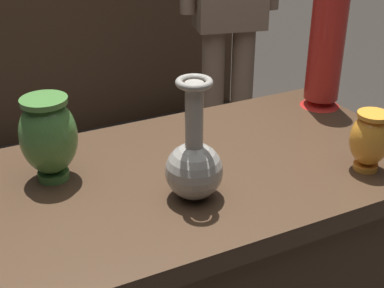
{
  "coord_description": "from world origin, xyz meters",
  "views": [
    {
      "loc": [
        -0.51,
        -1.04,
        1.46
      ],
      "look_at": [
        -0.02,
        -0.06,
        0.9
      ],
      "focal_mm": 50.37,
      "sensor_mm": 36.0,
      "label": 1
    }
  ],
  "objects_px": {
    "vase_left_accent": "(326,48)",
    "vase_right_accent": "(48,136)",
    "vase_centerpiece": "(194,163)",
    "vase_tall_behind": "(370,139)"
  },
  "relations": [
    {
      "from": "vase_tall_behind",
      "to": "vase_left_accent",
      "type": "distance_m",
      "value": 0.42
    },
    {
      "from": "vase_right_accent",
      "to": "vase_centerpiece",
      "type": "bearing_deg",
      "value": -39.79
    },
    {
      "from": "vase_left_accent",
      "to": "vase_right_accent",
      "type": "bearing_deg",
      "value": -175.07
    },
    {
      "from": "vase_right_accent",
      "to": "vase_tall_behind",
      "type": "bearing_deg",
      "value": -23.12
    },
    {
      "from": "vase_centerpiece",
      "to": "vase_right_accent",
      "type": "xyz_separation_m",
      "value": [
        -0.26,
        0.22,
        0.03
      ]
    },
    {
      "from": "vase_tall_behind",
      "to": "vase_right_accent",
      "type": "height_order",
      "value": "vase_right_accent"
    },
    {
      "from": "vase_tall_behind",
      "to": "vase_left_accent",
      "type": "xyz_separation_m",
      "value": [
        0.15,
        0.37,
        0.1
      ]
    },
    {
      "from": "vase_tall_behind",
      "to": "vase_right_accent",
      "type": "relative_size",
      "value": 0.73
    },
    {
      "from": "vase_centerpiece",
      "to": "vase_left_accent",
      "type": "relative_size",
      "value": 0.74
    },
    {
      "from": "vase_centerpiece",
      "to": "vase_right_accent",
      "type": "bearing_deg",
      "value": 140.21
    }
  ]
}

